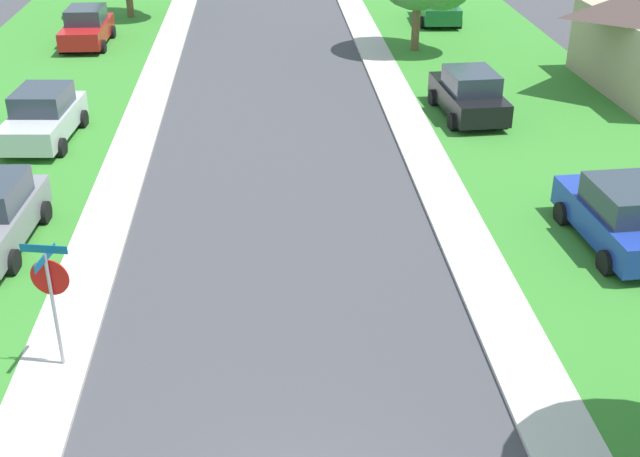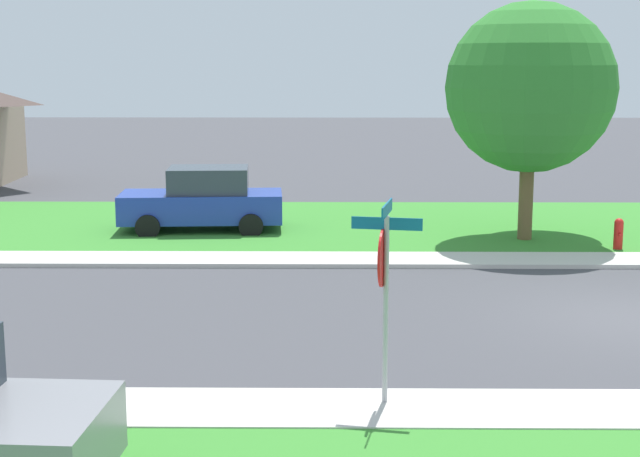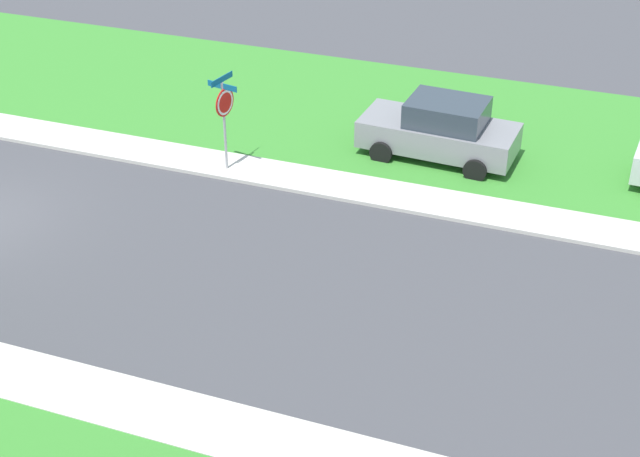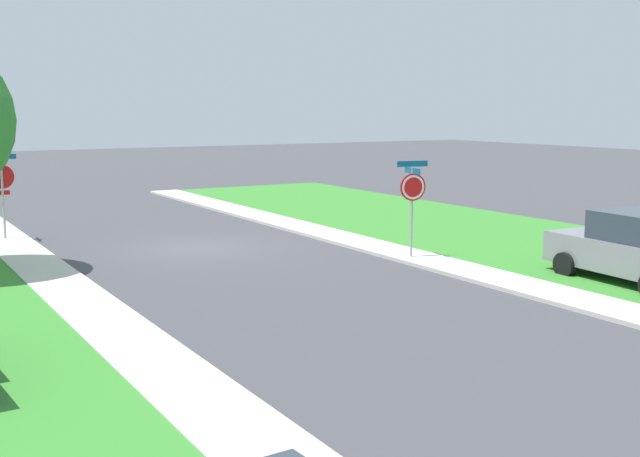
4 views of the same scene
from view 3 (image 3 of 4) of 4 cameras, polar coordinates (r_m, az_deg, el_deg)
name	(u,v)px [view 3 (image 3 of 4)]	position (r m, az deg, el deg)	size (l,w,h in m)	color
sidewalk_west	(490,212)	(23.97, 10.33, 1.00)	(1.40, 56.00, 0.10)	beige
lawn_west	(522,136)	(28.11, 12.20, 5.54)	(8.00, 56.00, 0.08)	#38842D
stop_sign_far_corner	(224,108)	(24.89, -5.85, 7.32)	(0.91, 0.91, 2.77)	#9E9EA3
car_grey_near_corner	(441,130)	(26.13, 7.36, 5.99)	(2.22, 4.39, 1.76)	gray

